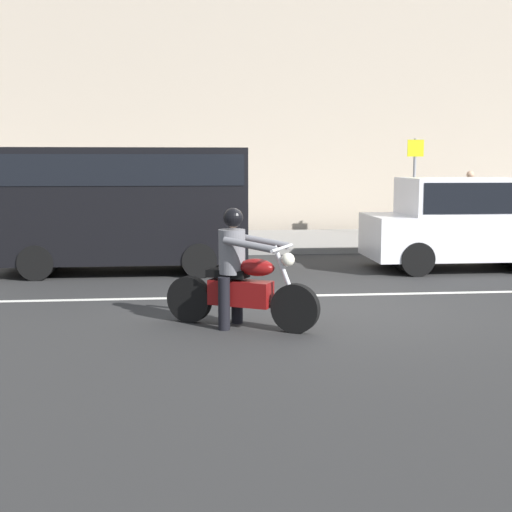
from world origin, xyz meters
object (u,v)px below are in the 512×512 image
Objects in this scene: street_sign_post at (414,178)px; pedestrian_bystander at (469,197)px; parked_hatchback_white at (462,222)px; parked_van_black at (122,201)px; motorcycle_with_rider_gray at (240,279)px.

street_sign_post reaches higher than pedestrian_bystander.
parked_hatchback_white is at bearing -114.05° from pedestrian_bystander.
parked_van_black is 1.27× the size of parked_hatchback_white.
motorcycle_with_rider_gray is 0.40× the size of parked_van_black.
pedestrian_bystander is (9.04, 5.07, -0.21)m from parked_van_black.
street_sign_post reaches higher than motorcycle_with_rider_gray.
parked_van_black is at bearing -150.73° from pedestrian_bystander.
parked_hatchback_white is 1.44× the size of street_sign_post.
street_sign_post is at bearing 59.92° from motorcycle_with_rider_gray.
motorcycle_with_rider_gray is 1.10× the size of pedestrian_bystander.
parked_hatchback_white is at bearing 43.21° from motorcycle_with_rider_gray.
pedestrian_bystander is (7.13, 9.84, 0.52)m from motorcycle_with_rider_gray.
parked_hatchback_white is 2.15× the size of pedestrian_bystander.
parked_van_black is 8.51m from street_sign_post.
motorcycle_with_rider_gray is 6.48m from parked_hatchback_white.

